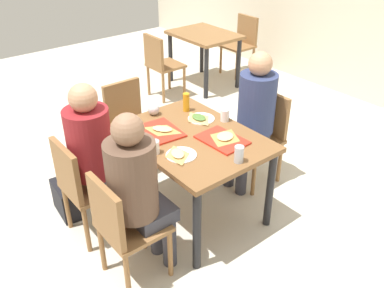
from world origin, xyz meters
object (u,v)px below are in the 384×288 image
at_px(main_table, 192,146).
at_px(plastic_cup_b, 154,147).
at_px(pizza_slice_a, 162,129).
at_px(handbag, 67,199).
at_px(background_chair_near, 160,62).
at_px(background_chair_far, 242,41).
at_px(chair_near_left, 82,184).
at_px(paper_plate_center, 201,119).
at_px(chair_near_right, 122,224).
at_px(chair_far_side, 262,131).
at_px(background_table, 204,42).
at_px(tray_red_far, 222,140).
at_px(plastic_cup_a, 225,115).
at_px(pizza_slice_d, 178,154).
at_px(soda_can, 239,154).
at_px(person_in_red, 95,149).
at_px(tray_red_near, 161,131).
at_px(person_far_side, 253,111).
at_px(foil_bundle, 154,109).
at_px(paper_plate_near_edge, 181,155).
at_px(pizza_slice_b, 225,137).
at_px(chair_left_end, 129,119).
at_px(condiment_bottle, 186,102).
at_px(pizza_slice_c, 199,118).
at_px(person_in_brown_jacket, 138,185).

height_order(main_table, plastic_cup_b, plastic_cup_b).
height_order(pizza_slice_a, handbag, pizza_slice_a).
relative_size(background_chair_near, background_chair_far, 1.00).
distance_m(chair_near_left, paper_plate_center, 1.08).
relative_size(chair_near_right, handbag, 2.62).
relative_size(chair_far_side, background_table, 0.93).
distance_m(tray_red_far, plastic_cup_a, 0.33).
relative_size(pizza_slice_d, background_chair_near, 0.27).
height_order(main_table, soda_can, soda_can).
relative_size(plastic_cup_a, handbag, 0.31).
bearing_deg(background_chair_near, background_chair_far, 90.00).
bearing_deg(tray_red_far, plastic_cup_a, 134.11).
relative_size(main_table, plastic_cup_b, 11.44).
relative_size(chair_near_left, background_table, 0.93).
height_order(person_in_red, tray_red_near, person_in_red).
relative_size(person_far_side, foil_bundle, 12.49).
distance_m(chair_near_left, paper_plate_near_edge, 0.78).
bearing_deg(chair_near_left, pizza_slice_a, 81.77).
relative_size(person_in_red, pizza_slice_b, 4.70).
bearing_deg(background_table, chair_near_left, -56.36).
relative_size(soda_can, background_table, 0.14).
height_order(chair_left_end, person_in_red, person_in_red).
bearing_deg(background_table, condiment_bottle, -44.01).
height_order(pizza_slice_a, background_chair_near, background_chair_near).
bearing_deg(soda_can, pizza_slice_b, 154.69).
bearing_deg(person_far_side, pizza_slice_a, -103.04).
relative_size(person_in_red, background_chair_near, 1.49).
bearing_deg(pizza_slice_b, chair_near_left, -116.76).
height_order(tray_red_far, pizza_slice_c, pizza_slice_c).
bearing_deg(tray_red_near, chair_far_side, 78.26).
bearing_deg(soda_can, pizza_slice_c, 163.84).
relative_size(person_in_red, plastic_cup_a, 12.49).
xyz_separation_m(chair_near_right, paper_plate_near_edge, (-0.11, 0.58, 0.25)).
relative_size(main_table, background_chair_far, 1.36).
xyz_separation_m(person_far_side, foil_bundle, (-0.49, -0.69, 0.05)).
height_order(chair_far_side, background_table, chair_far_side).
bearing_deg(plastic_cup_a, paper_plate_center, -138.00).
distance_m(chair_far_side, pizza_slice_c, 0.68).
height_order(paper_plate_center, background_chair_near, background_chair_near).
bearing_deg(background_chair_near, condiment_bottle, -28.27).
bearing_deg(soda_can, pizza_slice_d, -138.58).
relative_size(chair_near_right, tray_red_far, 2.33).
height_order(person_in_brown_jacket, background_chair_far, person_in_brown_jacket).
xyz_separation_m(main_table, chair_near_right, (0.29, -0.81, -0.15)).
bearing_deg(background_chair_far, tray_red_far, -47.52).
distance_m(chair_left_end, condiment_bottle, 0.71).
xyz_separation_m(pizza_slice_c, condiment_bottle, (-0.20, 0.02, 0.06)).
height_order(condiment_bottle, handbag, condiment_bottle).
distance_m(soda_can, handbag, 1.55).
xyz_separation_m(pizza_slice_b, pizza_slice_c, (-0.38, 0.06, -0.01)).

